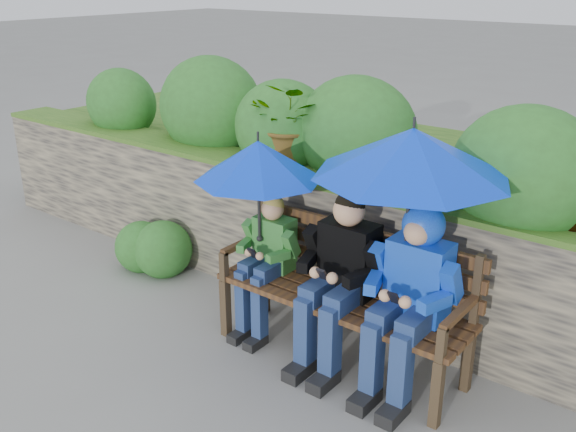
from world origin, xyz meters
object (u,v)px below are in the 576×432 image
Objects in this scene: boy_left at (267,257)px; boy_right at (411,287)px; park_bench at (346,286)px; boy_middle at (340,273)px; umbrella_right at (412,153)px; umbrella_left at (258,160)px.

boy_right reaches higher than boy_left.
park_bench is 1.47× the size of boy_middle.
boy_left is at bearing -177.47° from umbrella_right.
boy_left is 0.68m from umbrella_left.
umbrella_left reaches higher than boy_left.
umbrella_left reaches higher than park_bench.
umbrella_left is (-0.66, -0.08, 0.75)m from park_bench.
boy_left is 0.61m from boy_middle.
park_bench is 1.70× the size of boy_left.
park_bench is 0.16m from boy_middle.
boy_right is at bearing 1.42° from boy_middle.
umbrella_right is at bearing 3.14° from umbrella_left.
boy_left is 1.36m from umbrella_right.
park_bench is 1.51× the size of umbrella_right.
umbrella_right reaches higher than boy_left.
park_bench is at bearing 176.79° from umbrella_right.
boy_middle is 1.36× the size of umbrella_left.
boy_left reaches higher than park_bench.
boy_middle is 0.49m from boy_right.
boy_right is (0.49, -0.07, 0.18)m from park_bench.
boy_right is 0.79m from umbrella_right.
boy_middle is at bearing -171.49° from umbrella_right.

